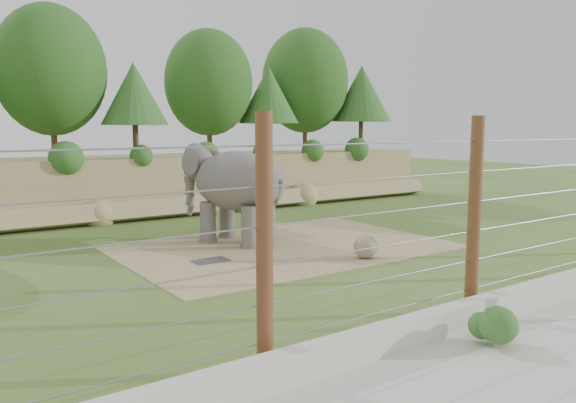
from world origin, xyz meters
TOP-DOWN VIEW (x-y plane):
  - ground at (0.00, 0.00)m, footprint 90.00×90.00m
  - back_embankment at (0.59, 12.68)m, footprint 30.00×5.52m
  - dirt_patch at (0.50, 3.00)m, footprint 10.00×7.00m
  - drain_grate at (-2.32, 2.50)m, footprint 1.00×0.60m
  - elephant at (-0.34, 4.40)m, footprint 3.08×4.25m
  - stone_ball at (1.51, 0.25)m, footprint 0.67×0.67m
  - retaining_wall at (0.00, -5.00)m, footprint 26.00×0.35m
  - barrier_fence at (0.00, -4.50)m, footprint 20.26×0.26m
  - walkway_shrub at (-1.18, -5.80)m, footprint 0.68×0.68m

SIDE VIEW (x-z plane):
  - ground at x=0.00m, z-range 0.00..0.00m
  - dirt_patch at x=0.50m, z-range 0.00..0.02m
  - drain_grate at x=-2.32m, z-range 0.02..0.05m
  - retaining_wall at x=0.00m, z-range 0.00..0.50m
  - walkway_shrub at x=-1.18m, z-range 0.01..0.69m
  - stone_ball at x=1.51m, z-range 0.02..0.69m
  - elephant at x=-0.34m, z-range 0.00..3.16m
  - barrier_fence at x=0.00m, z-range 0.00..4.00m
  - back_embankment at x=0.59m, z-range -0.42..8.35m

